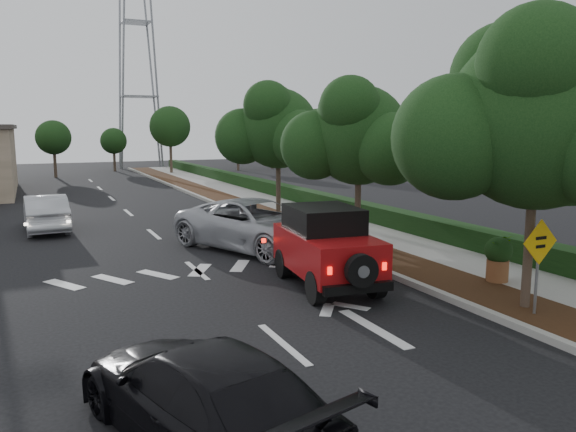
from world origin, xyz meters
TOP-DOWN VIEW (x-y plane):
  - ground at (0.00, 0.00)m, footprint 120.00×120.00m
  - curb at (4.60, 12.00)m, footprint 0.20×70.00m
  - planting_strip at (5.60, 12.00)m, footprint 1.80×70.00m
  - sidewalk at (7.50, 12.00)m, footprint 2.00×70.00m
  - hedge at (8.90, 12.00)m, footprint 0.80×70.00m
  - transmission_tower at (6.00, 48.00)m, footprint 7.00×4.00m
  - street_tree_near at (5.60, -0.50)m, footprint 3.80×3.80m
  - street_tree_mid at (5.60, 6.50)m, footprint 3.20×3.20m
  - street_tree_far at (5.60, 13.00)m, footprint 3.40×3.40m
  - red_jeep at (2.58, 3.20)m, footprint 2.15×4.08m
  - silver_suv_ahead at (2.57, 7.88)m, footprint 4.90×6.57m
  - black_suv_oncoming at (-2.30, -2.59)m, footprint 2.93×4.87m
  - silver_sedan_oncoming at (-3.67, 14.55)m, footprint 1.66×4.37m
  - speed_hump_sign at (5.40, -0.95)m, footprint 0.96×0.08m
  - terracotta_planter at (6.60, 1.32)m, footprint 0.69×0.69m

SIDE VIEW (x-z plane):
  - ground at x=0.00m, z-range 0.00..0.00m
  - transmission_tower at x=6.00m, z-range -14.00..14.00m
  - street_tree_near at x=5.60m, z-range -2.96..2.96m
  - street_tree_mid at x=5.60m, z-range -2.66..2.66m
  - street_tree_far at x=5.60m, z-range -2.81..2.81m
  - planting_strip at x=5.60m, z-range 0.00..0.12m
  - sidewalk at x=7.50m, z-range 0.00..0.12m
  - curb at x=4.60m, z-range 0.00..0.15m
  - hedge at x=8.90m, z-range 0.00..0.80m
  - black_suv_oncoming at x=-2.30m, z-range 0.00..1.32m
  - silver_sedan_oncoming at x=-3.67m, z-range 0.00..1.42m
  - terracotta_planter at x=6.60m, z-range 0.21..1.41m
  - silver_suv_ahead at x=2.57m, z-range 0.00..1.66m
  - red_jeep at x=2.58m, z-range 0.02..2.04m
  - speed_hump_sign at x=5.40m, z-range 0.39..2.43m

